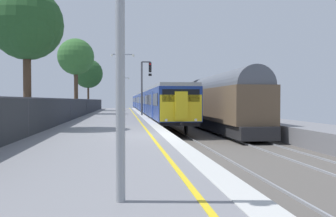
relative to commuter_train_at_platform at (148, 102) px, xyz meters
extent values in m
cube|color=gray|center=(-4.60, -37.91, -1.77)|extent=(6.40, 110.00, 1.00)
cube|color=silver|center=(-1.70, -37.91, -1.26)|extent=(0.60, 110.00, 0.01)
cube|color=yellow|center=(-2.45, -37.91, -1.26)|extent=(0.12, 110.00, 0.01)
cube|color=#56514C|center=(4.10, -37.91, -2.37)|extent=(11.00, 110.00, 0.20)
cube|color=gray|center=(-0.71, -37.91, -2.23)|extent=(0.07, 110.00, 0.08)
cube|color=gray|center=(0.72, -37.91, -2.23)|extent=(0.07, 110.00, 0.08)
cube|color=gray|center=(3.29, -37.91, -2.23)|extent=(0.07, 110.00, 0.08)
cube|color=gray|center=(4.72, -37.91, -2.23)|extent=(0.07, 110.00, 0.08)
cube|color=navy|center=(0.00, -20.90, 0.00)|extent=(2.80, 20.36, 2.30)
cube|color=black|center=(0.00, -20.90, -1.27)|extent=(2.64, 19.76, 0.25)
cube|color=#93999E|center=(0.00, -20.90, 1.27)|extent=(2.68, 20.36, 0.24)
cube|color=black|center=(-1.41, -20.90, 0.30)|extent=(0.02, 18.76, 0.84)
cube|color=#1D3A98|center=(-1.41, -25.99, -0.10)|extent=(0.03, 1.10, 1.90)
cube|color=#1D3A98|center=(-1.41, -15.81, -0.10)|extent=(0.03, 1.10, 1.90)
cylinder|color=black|center=(-0.78, -28.48, -1.77)|extent=(0.12, 0.84, 0.84)
cylinder|color=black|center=(0.78, -28.48, -1.77)|extent=(0.12, 0.84, 0.84)
cylinder|color=black|center=(-0.78, -13.32, -1.77)|extent=(0.12, 0.84, 0.84)
cylinder|color=black|center=(0.78, -13.32, -1.77)|extent=(0.12, 0.84, 0.84)
cube|color=navy|center=(0.00, 0.06, 0.00)|extent=(2.80, 20.36, 2.30)
cube|color=black|center=(0.00, 0.06, -1.27)|extent=(2.64, 19.76, 0.25)
cube|color=#93999E|center=(0.00, 0.06, 1.27)|extent=(2.68, 20.36, 0.24)
cube|color=black|center=(-1.41, 0.06, 0.30)|extent=(0.02, 18.76, 0.84)
cube|color=#1D3A98|center=(-1.41, -5.03, -0.10)|extent=(0.03, 1.10, 1.90)
cube|color=#1D3A98|center=(-1.41, 5.15, -0.10)|extent=(0.03, 1.10, 1.90)
cylinder|color=black|center=(-0.78, -7.52, -1.77)|extent=(0.12, 0.84, 0.84)
cylinder|color=black|center=(0.78, -7.52, -1.77)|extent=(0.12, 0.84, 0.84)
cylinder|color=black|center=(-0.78, 7.64, -1.77)|extent=(0.12, 0.84, 0.84)
cylinder|color=black|center=(0.78, 7.64, -1.77)|extent=(0.12, 0.84, 0.84)
cube|color=navy|center=(0.00, 21.03, 0.00)|extent=(2.80, 20.36, 2.30)
cube|color=black|center=(0.00, 21.03, -1.27)|extent=(2.64, 19.76, 0.25)
cube|color=#93999E|center=(0.00, 21.03, 1.27)|extent=(2.68, 20.36, 0.24)
cube|color=black|center=(-1.41, 21.03, 0.30)|extent=(0.02, 18.76, 0.84)
cube|color=#1D3A98|center=(-1.41, 15.94, -0.10)|extent=(0.03, 1.10, 1.90)
cube|color=#1D3A98|center=(-1.41, 26.12, -0.10)|extent=(0.03, 1.10, 1.90)
cylinder|color=black|center=(-0.78, 13.44, -1.77)|extent=(0.12, 0.84, 0.84)
cylinder|color=black|center=(0.78, 13.44, -1.77)|extent=(0.12, 0.84, 0.84)
cylinder|color=black|center=(-0.78, 28.61, -1.77)|extent=(0.12, 0.84, 0.84)
cylinder|color=black|center=(0.78, 28.61, -1.77)|extent=(0.12, 0.84, 0.84)
cube|color=yellow|center=(0.00, -31.04, -0.25)|extent=(2.70, 0.10, 1.70)
cube|color=black|center=(0.00, -31.05, 0.55)|extent=(2.40, 0.08, 0.80)
cube|color=yellow|center=(0.00, -31.18, -0.10)|extent=(0.80, 0.24, 1.80)
cylinder|color=white|center=(-0.95, -31.10, -1.00)|extent=(0.18, 0.06, 0.18)
cylinder|color=white|center=(0.95, -31.10, -1.00)|extent=(0.18, 0.06, 0.18)
cylinder|color=black|center=(0.00, -31.33, -1.25)|extent=(0.20, 0.35, 0.20)
cube|color=black|center=(0.00, 0.06, 1.52)|extent=(0.60, 0.90, 0.20)
cube|color=#232326|center=(4.00, -27.27, -1.64)|extent=(2.30, 14.04, 0.79)
cube|color=brown|center=(4.00, -27.27, -0.05)|extent=(2.60, 13.24, 2.40)
cylinder|color=#515660|center=(4.00, -27.27, 1.15)|extent=(2.39, 12.84, 2.39)
cylinder|color=black|center=(3.22, -32.29, -1.77)|extent=(0.12, 0.84, 0.84)
cylinder|color=black|center=(4.78, -32.29, -1.77)|extent=(0.12, 0.84, 0.84)
cylinder|color=black|center=(3.22, -22.25, -1.77)|extent=(0.12, 0.84, 0.84)
cylinder|color=black|center=(4.78, -22.25, -1.77)|extent=(0.12, 0.84, 0.84)
cube|color=#232326|center=(4.00, -12.43, -1.64)|extent=(2.30, 14.04, 0.79)
cube|color=brown|center=(4.00, -12.43, -0.05)|extent=(2.60, 13.24, 2.40)
cylinder|color=#515660|center=(4.00, -12.43, 1.15)|extent=(2.39, 12.84, 2.39)
cylinder|color=black|center=(3.22, -17.45, -1.77)|extent=(0.12, 0.84, 0.84)
cylinder|color=black|center=(4.78, -17.45, -1.77)|extent=(0.12, 0.84, 0.84)
cylinder|color=black|center=(3.22, -7.41, -1.77)|extent=(0.12, 0.84, 0.84)
cylinder|color=black|center=(4.78, -7.41, -1.77)|extent=(0.12, 0.84, 0.84)
cube|color=#232326|center=(4.00, 2.41, -1.64)|extent=(2.30, 14.04, 0.79)
cube|color=brown|center=(4.00, 2.41, -0.05)|extent=(2.60, 13.24, 2.40)
cylinder|color=#515660|center=(4.00, 2.41, 1.15)|extent=(2.39, 12.84, 2.39)
cylinder|color=black|center=(3.22, -2.61, -1.77)|extent=(0.12, 0.84, 0.84)
cylinder|color=black|center=(4.78, -2.61, -1.77)|extent=(0.12, 0.84, 0.84)
cylinder|color=black|center=(3.22, 7.43, -1.77)|extent=(0.12, 0.84, 0.84)
cylinder|color=black|center=(4.78, 7.43, -1.77)|extent=(0.12, 0.84, 0.84)
cube|color=#232326|center=(4.00, 17.25, -1.64)|extent=(2.30, 14.04, 0.79)
cube|color=brown|center=(4.00, 17.25, -0.05)|extent=(2.60, 13.24, 2.40)
cylinder|color=#515660|center=(4.00, 17.25, 1.15)|extent=(2.39, 12.84, 2.39)
cylinder|color=black|center=(3.22, 12.23, -1.77)|extent=(0.12, 0.84, 0.84)
cylinder|color=black|center=(4.78, 12.23, -1.77)|extent=(0.12, 0.84, 0.84)
cylinder|color=black|center=(3.22, 22.26, -1.77)|extent=(0.12, 0.84, 0.84)
cylinder|color=black|center=(4.78, 22.26, -1.77)|extent=(0.12, 0.84, 0.84)
cylinder|color=#47474C|center=(-1.75, -17.05, 1.44)|extent=(0.18, 0.18, 5.42)
cube|color=#47474C|center=(-1.30, -17.05, 4.15)|extent=(0.90, 0.12, 0.12)
cube|color=black|center=(-0.90, -17.05, 3.60)|extent=(0.28, 0.20, 1.00)
cylinder|color=red|center=(-0.90, -17.17, 3.92)|extent=(0.16, 0.04, 0.16)
cylinder|color=black|center=(-0.90, -17.17, 3.60)|extent=(0.16, 0.04, 0.16)
cylinder|color=black|center=(-0.90, -17.17, 3.28)|extent=(0.16, 0.04, 0.16)
cube|color=black|center=(-0.90, -17.05, 2.85)|extent=(0.32, 0.16, 0.24)
cylinder|color=#93999E|center=(-3.65, -47.85, 1.36)|extent=(0.14, 0.14, 5.25)
cylinder|color=#93999E|center=(-3.65, -22.83, 1.48)|extent=(0.14, 0.14, 5.50)
cube|color=#93999E|center=(-3.20, -22.83, 4.14)|extent=(0.90, 0.08, 0.08)
cylinder|color=silver|center=(-2.75, -22.83, 4.06)|extent=(0.20, 0.20, 0.18)
cube|color=#93999E|center=(-4.10, -22.83, 4.14)|extent=(0.90, 0.08, 0.08)
cylinder|color=silver|center=(-4.55, -22.83, 4.06)|extent=(0.20, 0.20, 0.18)
cylinder|color=#93999E|center=(-3.65, 2.20, 1.28)|extent=(0.14, 0.14, 5.09)
cube|color=#93999E|center=(-3.20, 2.20, 3.72)|extent=(0.90, 0.08, 0.08)
cylinder|color=silver|center=(-2.75, 2.20, 3.64)|extent=(0.20, 0.20, 0.18)
cube|color=#93999E|center=(-4.10, 2.20, 3.72)|extent=(0.90, 0.08, 0.08)
cylinder|color=silver|center=(-4.55, 2.20, 3.64)|extent=(0.20, 0.20, 0.18)
cube|color=#282B2D|center=(-7.55, -37.91, -0.46)|extent=(0.03, 99.00, 1.62)
cube|color=#38383D|center=(-7.55, -37.91, 0.35)|extent=(0.06, 99.00, 0.06)
cylinder|color=#38383D|center=(-7.55, -37.91, -0.46)|extent=(0.07, 0.07, 1.62)
cylinder|color=#38383D|center=(-7.55, -26.23, -0.46)|extent=(0.07, 0.07, 1.62)
cylinder|color=#38383D|center=(-7.55, -14.54, -0.46)|extent=(0.07, 0.07, 1.62)
cylinder|color=#38383D|center=(-7.55, -2.85, -0.46)|extent=(0.07, 0.07, 1.62)
cylinder|color=#38383D|center=(-7.55, 8.84, -0.46)|extent=(0.07, 0.07, 1.62)
cylinder|color=#473323|center=(-8.82, -12.84, 1.36)|extent=(0.44, 0.44, 5.24)
sphere|color=#33662D|center=(-8.82, -12.84, 5.08)|extent=(4.01, 4.01, 4.01)
sphere|color=#33662D|center=(-8.97, -12.89, 4.58)|extent=(2.74, 2.74, 2.74)
cylinder|color=#473323|center=(-8.70, -0.32, 0.86)|extent=(0.28, 0.28, 4.25)
sphere|color=#234C23|center=(-8.70, -0.32, 4.15)|extent=(4.24, 4.24, 4.24)
sphere|color=#234C23|center=(-8.61, 0.07, 3.62)|extent=(2.45, 2.45, 2.45)
cylinder|color=#473323|center=(-8.55, -34.06, 0.96)|extent=(0.40, 0.40, 4.45)
sphere|color=#234C23|center=(-8.55, -34.06, 4.21)|extent=(3.74, 3.74, 3.74)
sphere|color=#234C23|center=(-8.30, -34.56, 3.74)|extent=(2.69, 2.69, 2.69)
camera|label=1|loc=(-3.61, -53.17, 0.25)|focal=37.90mm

